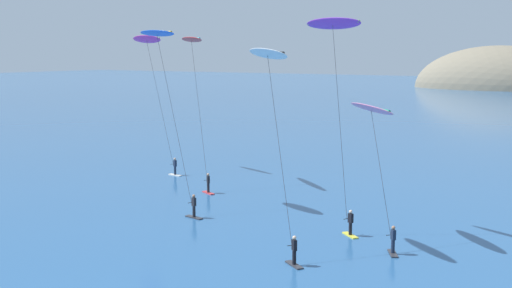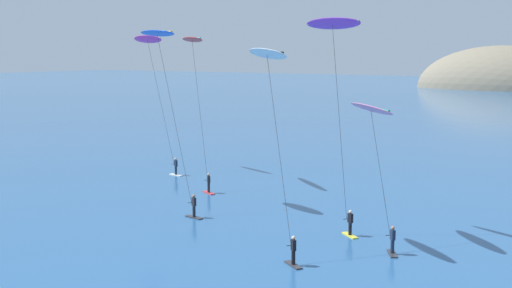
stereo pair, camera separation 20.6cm
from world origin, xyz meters
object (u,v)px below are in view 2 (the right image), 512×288
object	(u,v)px
kitesurfer_magenta	(150,51)
kitesurfer_pink	(372,118)
kitesurfer_white	(269,68)
kitesurfer_purple	(334,44)
kitesurfer_blue	(160,48)
kitesurfer_red	(193,51)

from	to	relation	value
kitesurfer_magenta	kitesurfer_pink	bearing A→B (deg)	-22.59
kitesurfer_white	kitesurfer_purple	bearing A→B (deg)	72.61
kitesurfer_magenta	kitesurfer_blue	size ratio (longest dim) A/B	1.00
kitesurfer_magenta	kitesurfer_red	xyz separation A→B (m)	(7.91, -3.25, -0.06)
kitesurfer_blue	kitesurfer_pink	xyz separation A→B (m)	(16.91, -0.00, -4.31)
kitesurfer_magenta	kitesurfer_red	distance (m)	8.55
kitesurfer_purple	kitesurfer_pink	xyz separation A→B (m)	(3.00, -0.71, -4.53)
kitesurfer_blue	kitesurfer_red	distance (m)	9.15
kitesurfer_blue	kitesurfer_white	size ratio (longest dim) A/B	1.11
kitesurfer_blue	kitesurfer_pink	distance (m)	17.45
kitesurfer_pink	kitesurfer_magenta	bearing A→B (deg)	157.41
kitesurfer_purple	kitesurfer_white	bearing A→B (deg)	-107.39
kitesurfer_magenta	kitesurfer_purple	bearing A→B (deg)	-23.62
kitesurfer_magenta	kitesurfer_pink	size ratio (longest dim) A/B	1.55
kitesurfer_purple	kitesurfer_white	distance (m)	5.81
kitesurfer_blue	kitesurfer_pink	bearing A→B (deg)	-0.00
kitesurfer_white	kitesurfer_blue	bearing A→B (deg)	159.16
kitesurfer_magenta	kitesurfer_white	xyz separation A→B (m)	(23.55, -16.40, -1.11)
kitesurfer_blue	kitesurfer_purple	distance (m)	13.93
kitesurfer_purple	kitesurfer_blue	bearing A→B (deg)	-177.08
kitesurfer_white	kitesurfer_magenta	bearing A→B (deg)	145.15
kitesurfer_red	kitesurfer_pink	distance (m)	22.40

